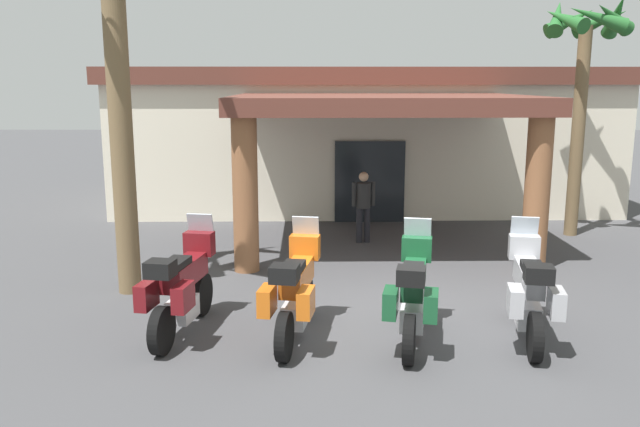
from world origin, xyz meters
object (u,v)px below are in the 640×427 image
object	(u,v)px
motorcycle_orange	(295,292)
motorcycle_green	(413,294)
motel_building	(361,135)
palm_tree_roadside	(112,6)
pedestrian	(363,202)
motorcycle_silver	(529,292)
palm_tree_near_portico	(585,51)
motorcycle_maroon	(181,287)

from	to	relation	value
motorcycle_orange	motorcycle_green	xyz separation A→B (m)	(1.64, -0.10, 0.00)
motel_building	palm_tree_roadside	world-z (taller)	palm_tree_roadside
motel_building	motorcycle_green	bearing A→B (deg)	-90.74
pedestrian	motorcycle_green	bearing A→B (deg)	173.37
motel_building	pedestrian	size ratio (longest dim) A/B	8.80
motel_building	motorcycle_silver	distance (m)	11.02
motel_building	motorcycle_green	world-z (taller)	motel_building
motel_building	motorcycle_silver	bearing A→B (deg)	-82.12
motorcycle_silver	palm_tree_roadside	xyz separation A→B (m)	(-6.26, 2.11, 4.07)
motorcycle_green	motorcycle_silver	xyz separation A→B (m)	(1.64, 0.10, 0.00)
pedestrian	palm_tree_near_portico	xyz separation A→B (m)	(5.01, 0.75, 3.34)
motorcycle_green	palm_tree_near_portico	size ratio (longest dim) A/B	0.40
motel_building	motorcycle_silver	xyz separation A→B (m)	(1.76, -10.80, -1.33)
motorcycle_green	pedestrian	distance (m)	5.82
motorcycle_silver	palm_tree_near_portico	distance (m)	7.97
palm_tree_near_portico	motorcycle_orange	bearing A→B (deg)	-134.28
motorcycle_orange	motorcycle_green	bearing A→B (deg)	-84.74
motorcycle_orange	motel_building	bearing A→B (deg)	0.63
motorcycle_orange	pedestrian	distance (m)	5.86
motorcycle_orange	palm_tree_roadside	size ratio (longest dim) A/B	0.34
motorcycle_maroon	pedestrian	bearing A→B (deg)	-18.63
palm_tree_roadside	palm_tree_near_portico	distance (m)	10.26
motorcycle_green	palm_tree_near_portico	world-z (taller)	palm_tree_near_portico
pedestrian	palm_tree_roadside	size ratio (longest dim) A/B	0.25
motorcycle_maroon	motorcycle_silver	bearing A→B (deg)	-82.88
motorcycle_maroon	palm_tree_near_portico	size ratio (longest dim) A/B	0.40
motorcycle_green	palm_tree_roadside	bearing A→B (deg)	75.18
motorcycle_orange	motorcycle_silver	world-z (taller)	same
motorcycle_maroon	motorcycle_green	xyz separation A→B (m)	(3.28, -0.30, 0.00)
motorcycle_maroon	palm_tree_roadside	world-z (taller)	palm_tree_roadside
motorcycle_green	motorcycle_silver	world-z (taller)	same
motel_building	palm_tree_near_portico	size ratio (longest dim) A/B	2.56
motorcycle_maroon	palm_tree_near_portico	world-z (taller)	palm_tree_near_portico
motel_building	motorcycle_orange	distance (m)	10.99
palm_tree_roadside	palm_tree_near_portico	size ratio (longest dim) A/B	1.18
motel_building	palm_tree_near_portico	world-z (taller)	palm_tree_near_portico
palm_tree_roadside	palm_tree_near_portico	bearing A→B (deg)	25.09
motorcycle_green	pedestrian	xyz separation A→B (m)	(-0.35, 5.80, 0.23)
motorcycle_orange	pedestrian	xyz separation A→B (m)	(1.29, 5.71, 0.23)
motorcycle_green	palm_tree_roadside	distance (m)	6.54
motorcycle_orange	motorcycle_green	size ratio (longest dim) A/B	1.00
palm_tree_roadside	motorcycle_green	bearing A→B (deg)	-25.58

